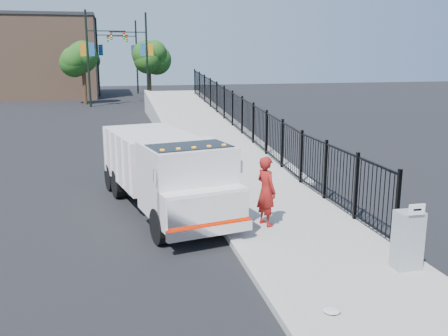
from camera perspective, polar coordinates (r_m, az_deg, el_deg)
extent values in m
plane|color=black|center=(12.98, 0.43, -7.45)|extent=(120.00, 120.00, 0.00)
cube|color=#9E998E|center=(11.79, 12.00, -9.61)|extent=(3.55, 12.00, 0.12)
cube|color=#ADAAA3|center=(11.16, 2.82, -10.56)|extent=(0.30, 12.00, 0.16)
cube|color=#9E998E|center=(28.63, -2.78, 3.91)|extent=(3.95, 24.06, 3.19)
cube|color=black|center=(24.93, 2.06, 4.64)|extent=(0.10, 28.00, 1.80)
cube|color=black|center=(14.93, -7.02, -2.81)|extent=(2.14, 6.12, 0.20)
cube|color=white|center=(12.82, -4.29, -1.26)|extent=(2.46, 2.36, 1.79)
cube|color=white|center=(11.94, -2.35, -4.54)|extent=(2.18, 1.05, 0.89)
cube|color=silver|center=(11.65, -1.72, -4.99)|extent=(2.02, 0.50, 0.76)
cube|color=silver|center=(11.74, -1.57, -7.16)|extent=(2.13, 0.60, 0.25)
cube|color=#FF2200|center=(11.69, -1.58, -6.55)|extent=(2.11, 0.49, 0.05)
cube|color=black|center=(12.50, -3.97, 0.89)|extent=(2.16, 1.55, 0.76)
cube|color=white|center=(15.80, -8.41, 1.37)|extent=(2.88, 4.12, 1.52)
cube|color=silver|center=(11.56, -7.93, -0.89)|extent=(0.06, 0.06, 0.31)
cube|color=silver|center=(12.37, 1.99, 0.15)|extent=(0.06, 0.06, 0.31)
cube|color=orange|center=(11.87, -7.08, 2.02)|extent=(0.10, 0.09, 0.05)
cube|color=orange|center=(12.00, -5.25, 2.18)|extent=(0.10, 0.09, 0.05)
cube|color=orange|center=(12.14, -3.46, 2.34)|extent=(0.10, 0.09, 0.05)
cube|color=orange|center=(12.29, -1.72, 2.49)|extent=(0.10, 0.09, 0.05)
cube|color=orange|center=(12.45, -0.02, 2.63)|extent=(0.10, 0.09, 0.05)
cylinder|color=black|center=(12.24, -7.30, -6.63)|extent=(0.47, 0.93, 0.89)
cylinder|color=black|center=(12.89, 0.69, -5.50)|extent=(0.47, 0.93, 0.89)
cylinder|color=black|center=(16.29, -12.01, -1.81)|extent=(0.47, 0.93, 0.89)
cylinder|color=black|center=(16.78, -5.77, -1.15)|extent=(0.47, 0.93, 0.89)
cylinder|color=black|center=(17.22, -12.75, -1.05)|extent=(0.47, 0.93, 0.89)
cylinder|color=black|center=(17.69, -6.82, -0.44)|extent=(0.47, 0.93, 0.89)
imported|color=maroon|center=(13.00, 4.83, -2.64)|extent=(0.64, 0.78, 1.84)
cube|color=gray|center=(11.15, 20.24, -7.73)|extent=(0.55, 0.40, 1.25)
cube|color=white|center=(10.75, 21.18, -4.44)|extent=(0.35, 0.04, 0.22)
ellipsoid|color=silver|center=(9.25, 12.19, -15.59)|extent=(0.32, 0.32, 0.08)
cylinder|color=black|center=(44.26, -15.28, 11.91)|extent=(0.18, 0.18, 8.00)
cube|color=black|center=(44.26, -13.33, 15.00)|extent=(3.20, 0.08, 0.08)
cube|color=black|center=(44.27, -11.38, 14.63)|extent=(0.18, 0.22, 0.60)
cube|color=#20559D|center=(44.24, -14.88, 12.97)|extent=(0.45, 0.04, 1.10)
cube|color=orange|center=(44.27, -15.81, 12.91)|extent=(0.45, 0.04, 1.10)
cylinder|color=black|center=(46.41, -8.79, 12.24)|extent=(0.18, 0.18, 8.00)
cube|color=black|center=(46.35, -10.94, 15.00)|extent=(3.20, 0.08, 0.08)
cube|color=black|center=(46.30, -12.75, 14.49)|extent=(0.18, 0.22, 0.60)
cube|color=orange|center=(46.43, -8.38, 13.24)|extent=(0.45, 0.04, 1.10)
cube|color=#285E90|center=(46.38, -9.27, 13.21)|extent=(0.45, 0.04, 1.10)
cylinder|color=black|center=(54.61, -14.24, 12.10)|extent=(0.18, 0.18, 8.00)
cube|color=black|center=(54.63, -12.65, 14.60)|extent=(3.20, 0.08, 0.08)
cube|color=black|center=(54.65, -11.07, 14.30)|extent=(0.18, 0.22, 0.60)
cube|color=#145B9C|center=(54.60, -13.91, 12.96)|extent=(0.45, 0.04, 1.10)
cube|color=orange|center=(54.62, -14.66, 12.92)|extent=(0.45, 0.04, 1.10)
cylinder|color=black|center=(57.83, -9.94, 12.33)|extent=(0.18, 0.18, 8.00)
cube|color=black|center=(57.79, -11.67, 14.54)|extent=(3.20, 0.08, 0.08)
cube|color=black|center=(57.76, -13.12, 14.13)|extent=(0.18, 0.22, 0.60)
cube|color=#EA4622|center=(57.85, -9.62, 13.14)|extent=(0.45, 0.04, 1.10)
cube|color=navy|center=(57.81, -10.33, 13.11)|extent=(0.45, 0.04, 1.10)
cylinder|color=#382314|center=(46.67, -15.64, 8.97)|extent=(0.36, 0.36, 3.20)
sphere|color=#194714|center=(46.58, -15.82, 11.91)|extent=(2.82, 2.82, 2.82)
cylinder|color=#382314|center=(51.34, -8.49, 9.63)|extent=(0.36, 0.36, 3.20)
sphere|color=#194714|center=(51.26, -8.58, 12.31)|extent=(2.75, 2.75, 2.75)
cylinder|color=#382314|center=(60.92, -15.27, 9.84)|extent=(0.36, 0.36, 3.20)
sphere|color=#194714|center=(60.85, -15.40, 12.09)|extent=(2.65, 2.65, 2.65)
cube|color=#8C664C|center=(56.18, -19.60, 11.77)|extent=(10.00, 10.00, 8.00)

